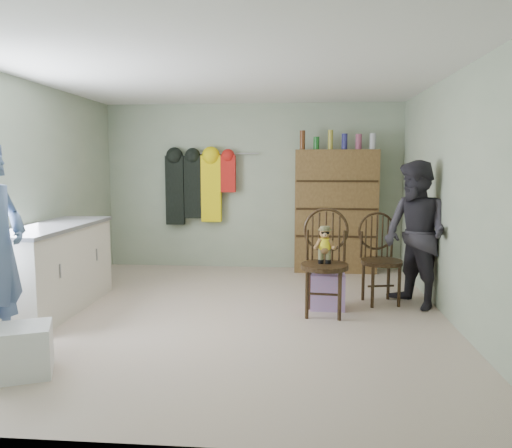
# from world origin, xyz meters

# --- Properties ---
(ground_plane) EXTENTS (5.00, 5.00, 0.00)m
(ground_plane) POSITION_xyz_m (0.00, 0.00, 0.00)
(ground_plane) COLOR beige
(ground_plane) RESTS_ON ground
(room_walls) EXTENTS (5.00, 5.00, 5.00)m
(room_walls) POSITION_xyz_m (0.00, 0.53, 1.58)
(room_walls) COLOR #A1AE92
(room_walls) RESTS_ON ground
(counter) EXTENTS (0.64, 1.86, 0.94)m
(counter) POSITION_xyz_m (-1.95, 0.00, 0.47)
(counter) COLOR silver
(counter) RESTS_ON ground
(plastic_tub) EXTENTS (0.52, 0.51, 0.38)m
(plastic_tub) POSITION_xyz_m (-1.36, -1.65, 0.19)
(plastic_tub) COLOR white
(plastic_tub) RESTS_ON ground
(chair_front) EXTENTS (0.55, 0.55, 1.12)m
(chair_front) POSITION_xyz_m (0.99, 0.14, 0.63)
(chair_front) COLOR #3E2915
(chair_front) RESTS_ON ground
(chair_far) EXTENTS (0.55, 0.55, 1.04)m
(chair_far) POSITION_xyz_m (1.64, 0.63, 0.56)
(chair_far) COLOR #3E2915
(chair_far) RESTS_ON ground
(striped_bag) EXTENTS (0.38, 0.30, 0.39)m
(striped_bag) POSITION_xyz_m (1.03, 0.32, 0.20)
(striped_bag) COLOR pink
(striped_bag) RESTS_ON ground
(person_right) EXTENTS (0.92, 0.99, 1.64)m
(person_right) POSITION_xyz_m (2.00, 0.48, 0.82)
(person_right) COLOR #2D2B33
(person_right) RESTS_ON ground
(dresser) EXTENTS (1.20, 0.39, 2.08)m
(dresser) POSITION_xyz_m (1.25, 2.30, 0.91)
(dresser) COLOR brown
(dresser) RESTS_ON ground
(coat_rack) EXTENTS (1.42, 0.12, 1.09)m
(coat_rack) POSITION_xyz_m (-0.83, 2.38, 1.25)
(coat_rack) COLOR #99999E
(coat_rack) RESTS_ON ground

